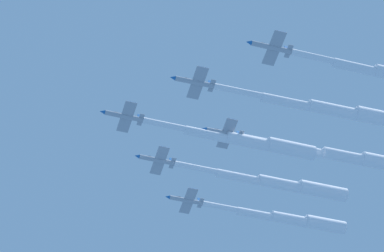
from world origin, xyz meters
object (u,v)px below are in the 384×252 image
jet_port_inner (336,110)px  jet_starboard_inner (282,184)px  jet_port_mid (345,156)px  jet_lead (249,141)px  jet_port_outer (290,219)px

jet_port_inner → jet_starboard_inner: jet_starboard_inner is taller
jet_starboard_inner → jet_port_mid: jet_starboard_inner is taller
jet_port_inner → jet_port_mid: size_ratio=1.08×
jet_lead → jet_port_mid: bearing=-142.4°
jet_port_mid → jet_port_outer: jet_port_outer is taller
jet_port_outer → jet_port_mid: bearing=131.6°
jet_port_mid → jet_port_inner: bearing=97.3°
jet_port_inner → jet_port_outer: size_ratio=1.14×
jet_port_mid → jet_port_outer: (20.04, -22.53, 1.33)m
jet_port_mid → jet_port_outer: 30.19m
jet_port_mid → jet_port_outer: bearing=-48.4°
jet_port_inner → jet_starboard_inner: 30.55m
jet_lead → jet_port_mid: jet_port_mid is taller
jet_starboard_inner → jet_port_outer: 17.06m
jet_port_inner → jet_starboard_inner: size_ratio=1.04×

